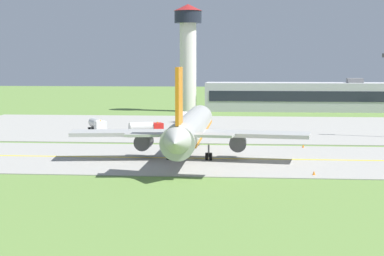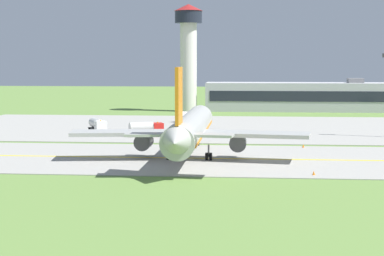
# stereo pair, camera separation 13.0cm
# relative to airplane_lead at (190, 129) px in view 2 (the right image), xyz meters

# --- Properties ---
(ground_plane) EXTENTS (500.00, 500.00, 0.00)m
(ground_plane) POSITION_rel_airplane_lead_xyz_m (7.21, -0.01, -4.13)
(ground_plane) COLOR olive
(taxiway_strip) EXTENTS (240.00, 28.00, 0.10)m
(taxiway_strip) POSITION_rel_airplane_lead_xyz_m (7.21, -0.01, -4.08)
(taxiway_strip) COLOR #9E9B93
(taxiway_strip) RESTS_ON ground
(apron_pad) EXTENTS (140.00, 52.00, 0.10)m
(apron_pad) POSITION_rel_airplane_lead_xyz_m (17.21, 41.99, -4.08)
(apron_pad) COLOR #9E9B93
(apron_pad) RESTS_ON ground
(taxiway_centreline) EXTENTS (220.00, 0.60, 0.01)m
(taxiway_centreline) POSITION_rel_airplane_lead_xyz_m (7.21, -0.01, -4.03)
(taxiway_centreline) COLOR yellow
(taxiway_centreline) RESTS_ON taxiway_strip
(airplane_lead) EXTENTS (32.52, 39.50, 12.70)m
(airplane_lead) POSITION_rel_airplane_lead_xyz_m (0.00, 0.00, 0.00)
(airplane_lead) COLOR #ADADA8
(airplane_lead) RESTS_ON ground
(service_truck_baggage) EXTENTS (6.31, 4.31, 2.65)m
(service_truck_baggage) POSITION_rel_airplane_lead_xyz_m (-10.18, 25.03, -2.60)
(service_truck_baggage) COLOR red
(service_truck_baggage) RESTS_ON ground
(service_truck_fuel) EXTENTS (6.18, 5.74, 2.59)m
(service_truck_fuel) POSITION_rel_airplane_lead_xyz_m (-5.72, 50.79, -2.95)
(service_truck_fuel) COLOR silver
(service_truck_fuel) RESTS_ON ground
(service_truck_pushback) EXTENTS (4.72, 6.24, 2.65)m
(service_truck_pushback) POSITION_rel_airplane_lead_xyz_m (-20.22, 30.32, -2.60)
(service_truck_pushback) COLOR silver
(service_truck_pushback) RESTS_ON ground
(terminal_building) EXTENTS (56.63, 9.88, 8.82)m
(terminal_building) POSITION_rel_airplane_lead_xyz_m (24.76, 87.06, -0.30)
(terminal_building) COLOR #B2B2B7
(terminal_building) RESTS_ON ground
(control_tower) EXTENTS (7.60, 7.60, 28.31)m
(control_tower) POSITION_rel_airplane_lead_xyz_m (-8.18, 83.49, 12.84)
(control_tower) COLOR silver
(control_tower) RESTS_ON ground
(traffic_cone_near_edge) EXTENTS (0.44, 0.44, 0.60)m
(traffic_cone_near_edge) POSITION_rel_airplane_lead_xyz_m (15.60, -11.81, -3.83)
(traffic_cone_near_edge) COLOR orange
(traffic_cone_near_edge) RESTS_ON ground
(traffic_cone_mid_edge) EXTENTS (0.44, 0.44, 0.60)m
(traffic_cone_mid_edge) POSITION_rel_airplane_lead_xyz_m (16.36, 12.33, -3.83)
(traffic_cone_mid_edge) COLOR orange
(traffic_cone_mid_edge) RESTS_ON ground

